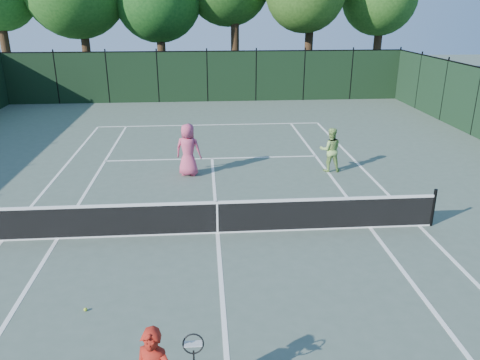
{
  "coord_description": "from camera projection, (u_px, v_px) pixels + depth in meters",
  "views": [
    {
      "loc": [
        -0.27,
        -11.04,
        5.63
      ],
      "look_at": [
        0.67,
        1.0,
        1.1
      ],
      "focal_mm": 35.0,
      "sensor_mm": 36.0,
      "label": 1
    }
  ],
  "objects": [
    {
      "name": "ground",
      "position": [
        218.0,
        233.0,
        12.3
      ],
      "size": [
        90.0,
        90.0,
        0.0
      ],
      "primitive_type": "plane",
      "color": "#4A5A4E",
      "rests_on": "ground"
    },
    {
      "name": "sideline_doubles_left",
      "position": [
        2.0,
        241.0,
        11.89
      ],
      "size": [
        0.1,
        23.77,
        0.01
      ],
      "primitive_type": "cube",
      "color": "white",
      "rests_on": "ground"
    },
    {
      "name": "sideline_doubles_right",
      "position": [
        419.0,
        226.0,
        12.7
      ],
      "size": [
        0.1,
        23.77,
        0.01
      ],
      "primitive_type": "cube",
      "color": "white",
      "rests_on": "ground"
    },
    {
      "name": "sideline_singles_left",
      "position": [
        57.0,
        239.0,
        11.99
      ],
      "size": [
        0.1,
        23.77,
        0.01
      ],
      "primitive_type": "cube",
      "color": "white",
      "rests_on": "ground"
    },
    {
      "name": "sideline_singles_right",
      "position": [
        370.0,
        228.0,
        12.6
      ],
      "size": [
        0.1,
        23.77,
        0.01
      ],
      "primitive_type": "cube",
      "color": "white",
      "rests_on": "ground"
    },
    {
      "name": "baseline_far",
      "position": [
        210.0,
        125.0,
        23.39
      ],
      "size": [
        10.97,
        0.1,
        0.01
      ],
      "primitive_type": "cube",
      "color": "white",
      "rests_on": "ground"
    },
    {
      "name": "service_line_far",
      "position": [
        212.0,
        158.0,
        18.27
      ],
      "size": [
        8.23,
        0.1,
        0.01
      ],
      "primitive_type": "cube",
      "color": "white",
      "rests_on": "ground"
    },
    {
      "name": "center_service_line",
      "position": [
        218.0,
        233.0,
        12.3
      ],
      "size": [
        0.1,
        12.8,
        0.01
      ],
      "primitive_type": "cube",
      "color": "white",
      "rests_on": "ground"
    },
    {
      "name": "tennis_net",
      "position": [
        217.0,
        217.0,
        12.13
      ],
      "size": [
        11.69,
        0.09,
        1.06
      ],
      "color": "black",
      "rests_on": "ground"
    },
    {
      "name": "fence_far",
      "position": [
        207.0,
        77.0,
        28.57
      ],
      "size": [
        24.0,
        0.05,
        3.0
      ],
      "primitive_type": "cube",
      "color": "black",
      "rests_on": "ground"
    },
    {
      "name": "player_pink",
      "position": [
        188.0,
        150.0,
        16.19
      ],
      "size": [
        1.03,
        0.81,
        1.84
      ],
      "rotation": [
        0.0,
        0.0,
        2.86
      ],
      "color": "#C9476B",
      "rests_on": "ground"
    },
    {
      "name": "player_green",
      "position": [
        330.0,
        150.0,
        16.64
      ],
      "size": [
        0.81,
        0.65,
        1.59
      ],
      "rotation": [
        0.0,
        0.0,
        3.07
      ],
      "color": "#8CB95C",
      "rests_on": "ground"
    },
    {
      "name": "loose_ball_midcourt",
      "position": [
        85.0,
        310.0,
        9.15
      ],
      "size": [
        0.07,
        0.07,
        0.07
      ],
      "primitive_type": "sphere",
      "color": "#B8DA2C",
      "rests_on": "ground"
    }
  ]
}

